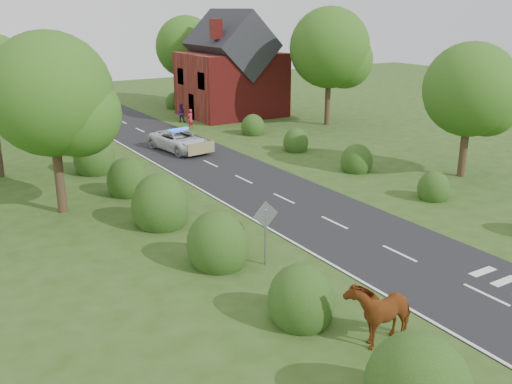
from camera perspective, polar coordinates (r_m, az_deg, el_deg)
ground at (r=23.29m, az=14.14°, el=-6.02°), size 120.00×120.00×0.00m
road at (r=34.66m, az=-3.80°, el=2.47°), size 6.00×70.00×0.02m
road_markings at (r=32.18m, az=-4.55°, el=1.25°), size 4.96×70.00×0.01m
hedgerow_left at (r=29.02m, az=-12.06°, el=0.52°), size 2.75×50.41×3.00m
hedgerow_right at (r=35.12m, az=8.71°, el=3.42°), size 2.10×45.78×2.10m
tree_left_a at (r=27.28m, az=-19.26°, el=8.74°), size 5.74×5.60×8.38m
tree_right_a at (r=34.07m, az=21.04°, el=9.20°), size 5.33×5.20×7.56m
tree_right_b at (r=47.22m, az=7.77°, el=13.79°), size 6.56×6.40×9.40m
tree_right_c at (r=58.12m, az=-6.66°, el=14.00°), size 6.15×6.00×8.58m
road_sign at (r=21.07m, az=0.97°, el=-3.17°), size 1.06×0.08×2.53m
house at (r=51.41m, az=-2.49°, el=11.86°), size 8.00×7.40×9.17m
cow at (r=17.24m, az=12.23°, el=-11.84°), size 2.28×1.24×1.60m
police_van at (r=38.92m, az=-7.66°, el=5.11°), size 3.05×5.33×1.54m
pedestrian_red at (r=46.08m, az=-6.59°, el=7.27°), size 0.67×0.56×1.58m
pedestrian_purple at (r=48.94m, az=-7.54°, el=7.84°), size 0.91×0.83×1.53m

